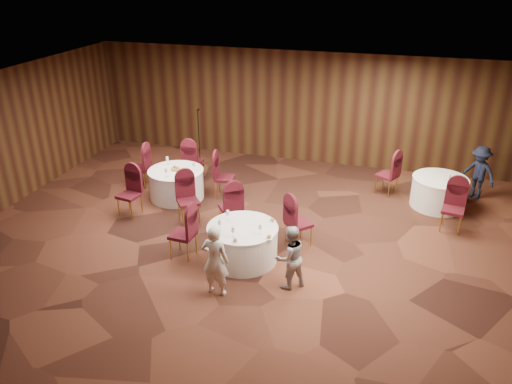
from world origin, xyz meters
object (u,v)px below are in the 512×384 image
(table_right, at_px, (439,192))
(woman_b, at_px, (290,257))
(mic_stand, at_px, (200,149))
(table_left, at_px, (177,184))
(table_main, at_px, (243,243))
(man_c, at_px, (479,172))
(woman_a, at_px, (215,261))

(table_right, xyz_separation_m, woman_b, (-2.72, -4.23, 0.25))
(table_right, distance_m, mic_stand, 6.61)
(table_left, xyz_separation_m, table_right, (6.29, 1.35, 0.00))
(table_main, xyz_separation_m, table_right, (3.82, 3.61, -0.00))
(table_left, xyz_separation_m, man_c, (7.21, 2.13, 0.30))
(table_left, xyz_separation_m, woman_b, (3.57, -2.88, 0.25))
(table_main, xyz_separation_m, woman_a, (-0.12, -1.19, 0.31))
(table_right, bearing_deg, woman_b, -122.78)
(woman_a, height_order, man_c, woman_a)
(table_left, bearing_deg, table_main, -42.47)
(table_left, distance_m, man_c, 7.53)
(table_main, bearing_deg, woman_b, -29.37)
(table_left, relative_size, woman_b, 1.11)
(table_left, bearing_deg, man_c, 16.49)
(mic_stand, xyz_separation_m, woman_a, (2.62, -5.64, 0.20))
(table_right, bearing_deg, table_left, -167.89)
(woman_a, height_order, woman_b, woman_a)
(table_right, xyz_separation_m, woman_a, (-3.93, -4.81, 0.31))
(man_c, bearing_deg, table_left, -127.57)
(woman_a, xyz_separation_m, man_c, (4.86, 5.59, -0.01))
(table_main, xyz_separation_m, table_left, (-2.47, 2.26, -0.00))
(table_right, distance_m, woman_a, 6.22)
(table_main, relative_size, woman_a, 1.02)
(mic_stand, relative_size, man_c, 1.23)
(man_c, bearing_deg, woman_a, -95.02)
(table_left, xyz_separation_m, woman_a, (2.36, -3.46, 0.31))
(man_c, bearing_deg, table_right, -103.72)
(woman_b, bearing_deg, table_right, -164.02)
(table_right, distance_m, man_c, 1.25)
(woman_a, bearing_deg, table_main, -93.94)
(table_right, bearing_deg, man_c, 40.34)
(mic_stand, distance_m, woman_a, 6.22)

